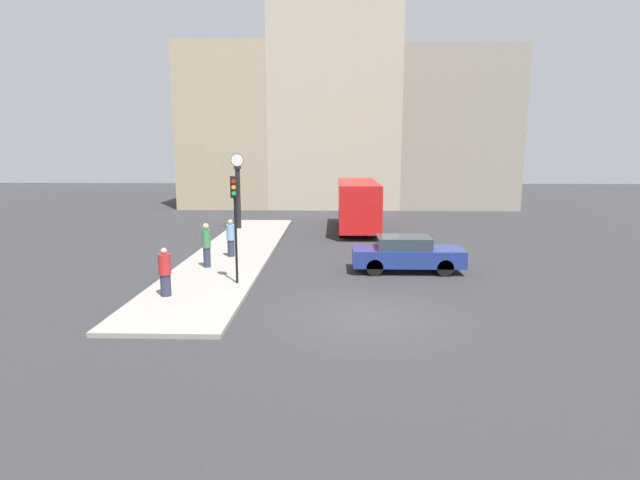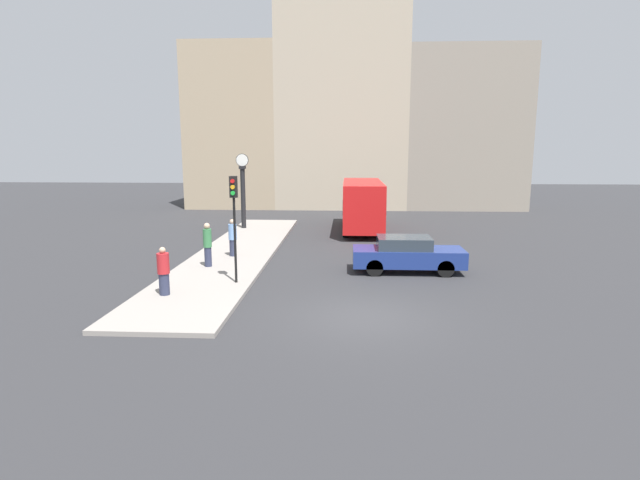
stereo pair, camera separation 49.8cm
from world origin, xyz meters
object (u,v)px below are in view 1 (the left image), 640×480
at_px(traffic_light_near, 235,207).
at_px(pedestrian_green_hoodie, 207,245).
at_px(street_clock, 238,192).
at_px(pedestrian_blue_stripe, 231,238).
at_px(sedan_car, 406,254).
at_px(pedestrian_red_top, 165,272).
at_px(bus_distant, 358,203).

distance_m(traffic_light_near, pedestrian_green_hoodie, 3.52).
relative_size(street_clock, pedestrian_blue_stripe, 2.69).
distance_m(sedan_car, traffic_light_near, 7.28).
distance_m(traffic_light_near, street_clock, 13.07).
relative_size(sedan_car, pedestrian_green_hoodie, 2.45).
bearing_deg(pedestrian_green_hoodie, traffic_light_near, -54.97).
xyz_separation_m(traffic_light_near, pedestrian_red_top, (-2.05, -1.69, -1.97)).
bearing_deg(traffic_light_near, pedestrian_red_top, -140.49).
relative_size(street_clock, pedestrian_red_top, 2.80).
xyz_separation_m(traffic_light_near, street_clock, (-2.38, 12.84, -0.50)).
bearing_deg(bus_distant, traffic_light_near, -110.75).
xyz_separation_m(bus_distant, pedestrian_blue_stripe, (-6.11, -8.48, -0.73)).
bearing_deg(street_clock, pedestrian_blue_stripe, -81.61).
height_order(sedan_car, pedestrian_red_top, pedestrian_red_top).
height_order(street_clock, pedestrian_green_hoodie, street_clock).
distance_m(bus_distant, pedestrian_blue_stripe, 10.48).
bearing_deg(street_clock, traffic_light_near, -79.50).
bearing_deg(pedestrian_green_hoodie, bus_distant, 57.83).
bearing_deg(pedestrian_green_hoodie, street_clock, 93.64).
distance_m(sedan_car, bus_distant, 10.69).
distance_m(sedan_car, pedestrian_green_hoodie, 8.21).
distance_m(sedan_car, street_clock, 13.71).
xyz_separation_m(bus_distant, pedestrian_green_hoodie, (-6.67, -10.60, -0.64)).
bearing_deg(pedestrian_blue_stripe, traffic_light_near, -75.76).
bearing_deg(pedestrian_blue_stripe, sedan_car, -15.05).
xyz_separation_m(sedan_car, bus_distant, (-1.53, 10.54, 0.97)).
distance_m(pedestrian_blue_stripe, pedestrian_red_top, 6.33).
bearing_deg(bus_distant, pedestrian_green_hoodie, -122.17).
height_order(sedan_car, street_clock, street_clock).
relative_size(sedan_car, pedestrian_red_top, 2.75).
bearing_deg(pedestrian_blue_stripe, pedestrian_green_hoodie, -104.78).
bearing_deg(street_clock, pedestrian_green_hoodie, -86.36).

